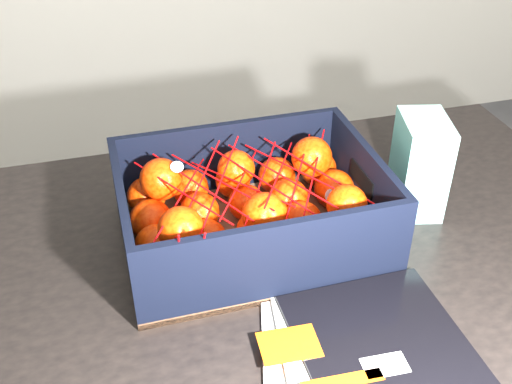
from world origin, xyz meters
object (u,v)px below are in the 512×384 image
object	(u,v)px
table	(270,315)
produce_crate	(251,217)
magazine_stack	(370,367)
retail_carton	(420,165)

from	to	relation	value
table	produce_crate	world-z (taller)	produce_crate
magazine_stack	produce_crate	world-z (taller)	produce_crate
table	retail_carton	size ratio (longest dim) A/B	7.47
produce_crate	retail_carton	world-z (taller)	retail_carton
magazine_stack	table	bearing A→B (deg)	105.85
magazine_stack	retail_carton	world-z (taller)	retail_carton
produce_crate	retail_carton	distance (m)	0.29
table	produce_crate	distance (m)	0.16
table	retail_carton	xyz separation A→B (m)	(0.28, 0.09, 0.18)
magazine_stack	produce_crate	bearing A→B (deg)	103.70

